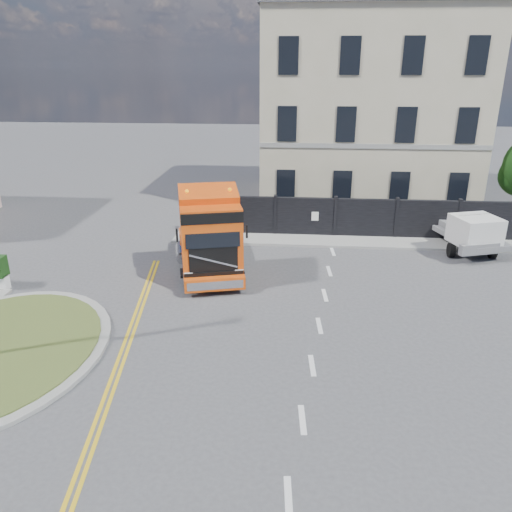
{
  "coord_description": "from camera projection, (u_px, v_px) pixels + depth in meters",
  "views": [
    {
      "loc": [
        2.08,
        -15.28,
        8.16
      ],
      "look_at": [
        0.68,
        1.25,
        1.8
      ],
      "focal_mm": 35.0,
      "sensor_mm": 36.0,
      "label": 1
    }
  ],
  "objects": [
    {
      "name": "truck",
      "position": [
        210.0,
        238.0,
        20.15
      ],
      "size": [
        3.71,
        6.47,
        3.65
      ],
      "rotation": [
        0.0,
        0.0,
        0.25
      ],
      "color": "black",
      "rests_on": "ground"
    },
    {
      "name": "pavement_far",
      "position": [
        376.0,
        243.0,
        24.34
      ],
      "size": [
        20.0,
        1.6,
        0.12
      ],
      "primitive_type": "cube",
      "color": "gray",
      "rests_on": "ground"
    },
    {
      "name": "georgian_building",
      "position": [
        365.0,
        107.0,
        30.11
      ],
      "size": [
        12.3,
        10.3,
        12.8
      ],
      "color": "#BFB398",
      "rests_on": "ground"
    },
    {
      "name": "ground",
      "position": [
        233.0,
        317.0,
        17.3
      ],
      "size": [
        120.0,
        120.0,
        0.0
      ],
      "primitive_type": "plane",
      "color": "#424244",
      "rests_on": "ground"
    },
    {
      "name": "flatbed_pickup",
      "position": [
        470.0,
        232.0,
        22.76
      ],
      "size": [
        3.12,
        4.99,
        1.91
      ],
      "rotation": [
        0.0,
        0.0,
        0.31
      ],
      "color": "slate",
      "rests_on": "ground"
    },
    {
      "name": "hoarding_fence",
      "position": [
        387.0,
        219.0,
        24.8
      ],
      "size": [
        18.8,
        0.25,
        2.0
      ],
      "color": "black",
      "rests_on": "ground"
    }
  ]
}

